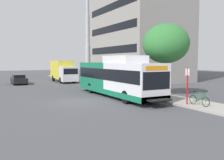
% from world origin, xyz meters
% --- Properties ---
extents(ground_plane, '(120.00, 120.00, 0.00)m').
position_xyz_m(ground_plane, '(0.00, 8.00, 0.00)').
color(ground_plane, '#4C4C51').
extents(sidewalk_curb, '(3.00, 56.00, 0.14)m').
position_xyz_m(sidewalk_curb, '(7.00, 6.00, 0.07)').
color(sidewalk_curb, '#A8A399').
rests_on(sidewalk_curb, ground).
extents(transit_bus, '(2.58, 12.25, 3.65)m').
position_xyz_m(transit_bus, '(3.88, 0.97, 1.70)').
color(transit_bus, white).
rests_on(transit_bus, ground).
extents(bus_stop_sign_pole, '(0.10, 0.36, 2.60)m').
position_xyz_m(bus_stop_sign_pole, '(6.02, -5.49, 1.65)').
color(bus_stop_sign_pole, red).
rests_on(bus_stop_sign_pole, sidewalk_curb).
extents(bicycle_parked, '(0.52, 1.76, 1.02)m').
position_xyz_m(bicycle_parked, '(6.43, -6.22, 0.56)').
color(bicycle_parked, black).
rests_on(bicycle_parked, sidewalk_curb).
extents(street_tree_near_stop, '(4.17, 4.17, 6.41)m').
position_xyz_m(street_tree_near_stop, '(7.89, -0.95, 4.76)').
color(street_tree_near_stop, '#4C3823').
rests_on(street_tree_near_stop, sidewalk_curb).
extents(parked_car_far_lane, '(1.80, 4.50, 1.33)m').
position_xyz_m(parked_car_far_lane, '(-2.38, 17.62, 0.66)').
color(parked_car_far_lane, black).
rests_on(parked_car_far_lane, ground).
extents(box_truck_background, '(2.32, 7.01, 3.25)m').
position_xyz_m(box_truck_background, '(4.08, 18.02, 1.74)').
color(box_truck_background, silver).
rests_on(box_truck_background, ground).
extents(lattice_comm_tower, '(1.10, 1.10, 29.12)m').
position_xyz_m(lattice_comm_tower, '(14.09, 32.41, 9.69)').
color(lattice_comm_tower, '#B7B7BC').
rests_on(lattice_comm_tower, ground).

